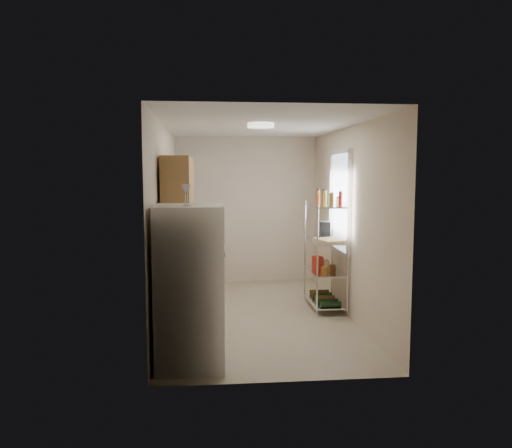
{
  "coord_description": "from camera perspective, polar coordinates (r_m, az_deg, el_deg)",
  "views": [
    {
      "loc": [
        -0.68,
        -6.7,
        1.99
      ],
      "look_at": [
        -0.01,
        0.25,
        1.25
      ],
      "focal_mm": 35.0,
      "sensor_mm": 36.0,
      "label": 1
    }
  ],
  "objects": [
    {
      "name": "ceiling_dome",
      "position": [
        6.46,
        0.56,
        11.19
      ],
      "size": [
        0.34,
        0.34,
        0.05
      ],
      "primitive_type": "cylinder",
      "color": "white",
      "rests_on": "room"
    },
    {
      "name": "frying_pan_small",
      "position": [
        7.73,
        -7.04,
        -1.95
      ],
      "size": [
        0.22,
        0.22,
        0.04
      ],
      "primitive_type": "cylinder",
      "rotation": [
        0.0,
        0.0,
        -0.03
      ],
      "color": "black",
      "rests_on": "counter_run"
    },
    {
      "name": "upper_cabinets",
      "position": [
        6.81,
        -8.7,
        4.46
      ],
      "size": [
        0.33,
        2.2,
        0.72
      ],
      "primitive_type": "cube",
      "color": "#A17745",
      "rests_on": "room"
    },
    {
      "name": "storage_bag",
      "position": [
        7.48,
        7.05,
        -4.34
      ],
      "size": [
        0.15,
        0.18,
        0.17
      ],
      "primitive_type": "cube",
      "rotation": [
        0.0,
        0.0,
        0.29
      ],
      "color": "red",
      "rests_on": "bakers_rack"
    },
    {
      "name": "frying_pan_large",
      "position": [
        7.65,
        -7.4,
        -2.05
      ],
      "size": [
        0.31,
        0.31,
        0.04
      ],
      "primitive_type": "cylinder",
      "rotation": [
        0.0,
        0.0,
        0.29
      ],
      "color": "black",
      "rests_on": "counter_run"
    },
    {
      "name": "wine_glass_a",
      "position": [
        4.88,
        -7.81,
        3.3
      ],
      "size": [
        0.08,
        0.08,
        0.21
      ],
      "primitive_type": null,
      "color": "silver",
      "rests_on": "refrigerator"
    },
    {
      "name": "room",
      "position": [
        6.77,
        0.28,
        0.19
      ],
      "size": [
        2.52,
        4.42,
        2.62
      ],
      "color": "#B1A48F",
      "rests_on": "ground"
    },
    {
      "name": "wine_glass_b",
      "position": [
        4.87,
        -8.07,
        3.28
      ],
      "size": [
        0.08,
        0.08,
        0.21
      ],
      "primitive_type": null,
      "color": "silver",
      "rests_on": "refrigerator"
    },
    {
      "name": "range_hood",
      "position": [
        7.63,
        -7.91,
        1.47
      ],
      "size": [
        0.5,
        0.6,
        0.12
      ],
      "primitive_type": "cube",
      "color": "#B7BABC",
      "rests_on": "room"
    },
    {
      "name": "cutting_board",
      "position": [
        7.09,
        8.61,
        -1.84
      ],
      "size": [
        0.48,
        0.55,
        0.03
      ],
      "primitive_type": "cube",
      "rotation": [
        0.0,
        0.0,
        0.3
      ],
      "color": "tan",
      "rests_on": "bakers_rack"
    },
    {
      "name": "bakers_rack",
      "position": [
        7.25,
        7.97,
        -1.01
      ],
      "size": [
        0.45,
        0.9,
        1.73
      ],
      "color": "silver",
      "rests_on": "ground"
    },
    {
      "name": "espresso_machine",
      "position": [
        7.58,
        7.84,
        -0.5
      ],
      "size": [
        0.15,
        0.22,
        0.25
      ],
      "primitive_type": "cube",
      "rotation": [
        0.0,
        0.0,
        -0.06
      ],
      "color": "black",
      "rests_on": "bakers_rack"
    },
    {
      "name": "rice_cooker",
      "position": [
        7.13,
        -8.06,
        -2.03
      ],
      "size": [
        0.24,
        0.24,
        0.19
      ],
      "primitive_type": "cylinder",
      "color": "silver",
      "rests_on": "counter_run"
    },
    {
      "name": "window",
      "position": [
        7.31,
        9.6,
        2.5
      ],
      "size": [
        0.06,
        1.0,
        1.46
      ],
      "primitive_type": "cube",
      "color": "white",
      "rests_on": "room"
    },
    {
      "name": "refrigerator",
      "position": [
        5.14,
        -7.56,
        -7.09
      ],
      "size": [
        0.68,
        0.68,
        1.65
      ],
      "primitive_type": "cube",
      "color": "white",
      "rests_on": "ground"
    },
    {
      "name": "counter_run",
      "position": [
        7.3,
        -7.31,
        -6.16
      ],
      "size": [
        0.63,
        3.51,
        0.9
      ],
      "color": "#A17745",
      "rests_on": "ground"
    }
  ]
}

